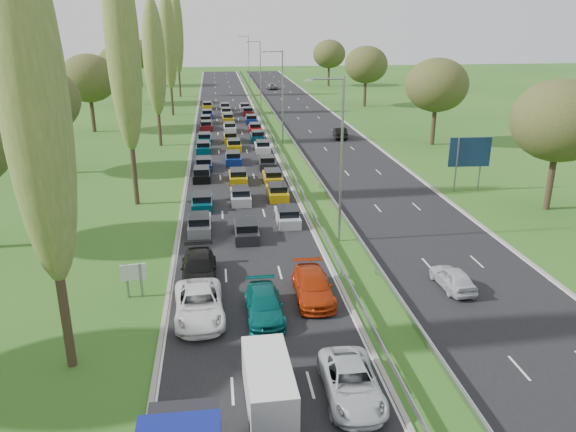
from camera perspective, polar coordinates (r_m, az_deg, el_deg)
ground at (r=77.12m, az=-0.71°, el=7.66°), size 260.00×260.00×0.00m
near_carriageway at (r=79.09m, az=-5.83°, el=7.86°), size 10.50×215.00×0.04m
far_carriageway at (r=80.57m, az=3.90°, el=8.12°), size 10.50×215.00×0.04m
central_reservation at (r=79.44m, az=-0.92°, el=8.41°), size 2.36×215.00×0.32m
lamp_columns at (r=74.16m, az=-0.55°, el=11.89°), size 0.18×140.18×12.00m
poplar_row at (r=63.69m, az=-14.46°, el=15.87°), size 2.80×127.80×22.44m
woodland_left at (r=60.84m, az=-24.68°, el=10.14°), size 8.00×166.00×11.10m
woodland_right at (r=68.30m, az=17.50°, el=11.82°), size 8.00×153.00×11.10m
traffic_queue_fill at (r=74.01m, az=-5.72°, el=7.42°), size 9.07×69.75×0.80m
near_car_2 at (r=31.49m, az=-9.02°, el=-8.87°), size 2.92×5.83×1.59m
near_car_3 at (r=35.75m, az=-9.05°, el=-5.31°), size 2.32×5.51×1.59m
near_car_7 at (r=31.26m, az=-2.43°, el=-9.02°), size 2.04×4.93×1.43m
near_car_10 at (r=25.43m, az=6.47°, el=-16.49°), size 2.50×5.18×1.42m
near_car_11 at (r=33.19m, az=2.55°, el=-7.15°), size 2.24×5.28×1.52m
far_car_0 at (r=35.83m, az=16.40°, el=-6.04°), size 1.83×4.06×1.35m
far_car_1 at (r=79.04m, az=5.30°, el=8.43°), size 1.94×4.65×1.50m
far_car_2 at (r=136.69m, az=-1.63°, el=13.05°), size 2.27×4.93×1.37m
white_van_rear at (r=24.93m, az=-2.05°, el=-16.43°), size 1.90×4.85×1.95m
info_sign at (r=34.29m, az=-15.42°, el=-5.88°), size 1.50×0.28×2.10m
direction_sign at (r=55.86m, az=17.97°, el=5.97°), size 4.00×0.32×5.20m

